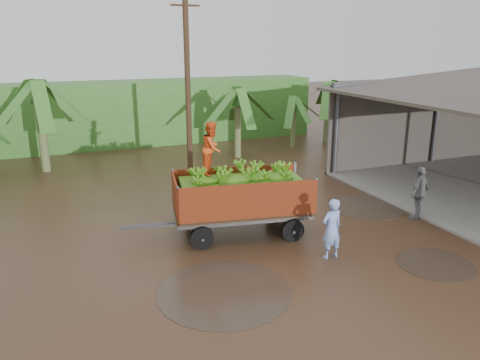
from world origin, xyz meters
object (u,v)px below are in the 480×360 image
banana_trailer (241,195)px  man_blue (332,229)px  man_grey (420,193)px  utility_pole (188,87)px

banana_trailer → man_blue: (1.66, -2.51, -0.41)m
man_grey → utility_pole: utility_pole is taller
banana_trailer → utility_pole: (0.37, 6.81, 2.67)m
man_blue → banana_trailer: bearing=-61.5°
banana_trailer → man_blue: 3.04m
utility_pole → man_grey: bearing=-54.2°
man_blue → utility_pole: bearing=-87.1°
banana_trailer → man_grey: 6.15m
man_grey → man_blue: bearing=-2.7°
man_blue → man_grey: 4.62m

